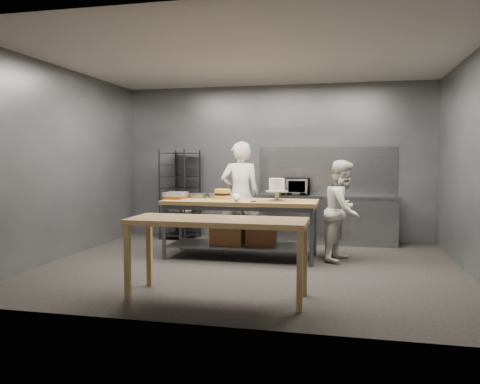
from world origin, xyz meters
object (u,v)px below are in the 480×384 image
object	(u,v)px
frosted_cake_stand	(277,187)
layer_cake	(223,194)
chef_behind	(240,195)
speed_rack	(180,195)
chef_right	(343,210)
microwave	(295,186)
near_counter	(217,226)
work_table	(241,222)

from	to	relation	value
frosted_cake_stand	layer_cake	xyz separation A→B (m)	(-0.90, 0.14, -0.14)
chef_behind	frosted_cake_stand	world-z (taller)	chef_behind
speed_rack	layer_cake	xyz separation A→B (m)	(1.24, -1.44, 0.14)
chef_right	layer_cake	world-z (taller)	chef_right
microwave	layer_cake	size ratio (longest dim) A/B	2.12
speed_rack	chef_behind	distance (m)	1.57
frosted_cake_stand	layer_cake	size ratio (longest dim) A/B	1.36
chef_right	microwave	bearing A→B (deg)	48.65
near_counter	chef_right	xyz separation A→B (m)	(1.37, 2.32, -0.04)
chef_right	layer_cake	distance (m)	1.92
frosted_cake_stand	chef_right	bearing A→B (deg)	10.75
chef_behind	microwave	distance (m)	1.20
work_table	layer_cake	world-z (taller)	layer_cake
chef_right	frosted_cake_stand	size ratio (longest dim) A/B	4.46
chef_behind	layer_cake	size ratio (longest dim) A/B	7.30
microwave	layer_cake	xyz separation A→B (m)	(-1.01, -1.52, -0.05)
chef_right	microwave	xyz separation A→B (m)	(-0.89, 1.47, 0.27)
chef_right	layer_cake	xyz separation A→B (m)	(-1.90, -0.05, 0.22)
chef_behind	frosted_cake_stand	distance (m)	1.16
speed_rack	layer_cake	size ratio (longest dim) A/B	6.84
speed_rack	chef_behind	world-z (taller)	chef_behind
near_counter	chef_right	bearing A→B (deg)	59.46
chef_behind	microwave	size ratio (longest dim) A/B	3.45
speed_rack	layer_cake	world-z (taller)	speed_rack
microwave	chef_right	bearing A→B (deg)	-58.78
speed_rack	frosted_cake_stand	distance (m)	2.68
layer_cake	frosted_cake_stand	bearing A→B (deg)	-9.09
chef_right	speed_rack	bearing A→B (deg)	83.52
speed_rack	frosted_cake_stand	bearing A→B (deg)	-36.43
near_counter	speed_rack	xyz separation A→B (m)	(-1.78, 3.71, 0.04)
work_table	layer_cake	size ratio (longest dim) A/B	9.38
chef_behind	speed_rack	bearing A→B (deg)	-45.63
work_table	speed_rack	bearing A→B (deg)	135.52
microwave	frosted_cake_stand	size ratio (longest dim) A/B	1.56
chef_right	microwave	size ratio (longest dim) A/B	2.86
layer_cake	near_counter	bearing A→B (deg)	-76.78
speed_rack	microwave	distance (m)	2.26
frosted_cake_stand	near_counter	bearing A→B (deg)	-99.84
work_table	frosted_cake_stand	bearing A→B (deg)	-3.76
chef_right	frosted_cake_stand	world-z (taller)	chef_right
chef_right	layer_cake	size ratio (longest dim) A/B	6.06
frosted_cake_stand	speed_rack	bearing A→B (deg)	143.57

